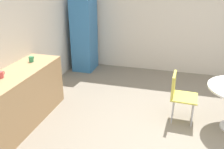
# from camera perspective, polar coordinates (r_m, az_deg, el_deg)

# --- Properties ---
(ground_plane) EXTENTS (6.00, 6.00, 0.00)m
(ground_plane) POSITION_cam_1_polar(r_m,az_deg,el_deg) (3.92, 16.58, -15.42)
(ground_plane) COLOR gray
(wall_side_right) EXTENTS (0.10, 6.00, 2.60)m
(wall_side_right) POSITION_cam_1_polar(r_m,az_deg,el_deg) (6.22, 18.04, 11.74)
(wall_side_right) COLOR silver
(wall_side_right) RESTS_ON ground_plane
(counter_block) EXTENTS (2.51, 0.60, 0.90)m
(counter_block) POSITION_cam_1_polar(r_m,az_deg,el_deg) (4.09, -23.02, -7.10)
(counter_block) COLOR tan
(counter_block) RESTS_ON ground_plane
(locker_cabinet) EXTENTS (0.60, 0.50, 1.83)m
(locker_cabinet) POSITION_cam_1_polar(r_m,az_deg,el_deg) (6.29, -6.39, 9.21)
(locker_cabinet) COLOR #3372B2
(locker_cabinet) RESTS_ON ground_plane
(chair_yellow) EXTENTS (0.44, 0.44, 0.83)m
(chair_yellow) POSITION_cam_1_polar(r_m,az_deg,el_deg) (4.24, 15.05, -3.85)
(chair_yellow) COLOR silver
(chair_yellow) RESTS_ON ground_plane
(mug_green) EXTENTS (0.13, 0.08, 0.09)m
(mug_green) POSITION_cam_1_polar(r_m,az_deg,el_deg) (4.00, -24.16, -0.03)
(mug_green) COLOR #D84C4C
(mug_green) RESTS_ON counter_block
(mug_red) EXTENTS (0.13, 0.08, 0.09)m
(mug_red) POSITION_cam_1_polar(r_m,az_deg,el_deg) (4.53, -18.03, 3.38)
(mug_red) COLOR #338C59
(mug_red) RESTS_ON counter_block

